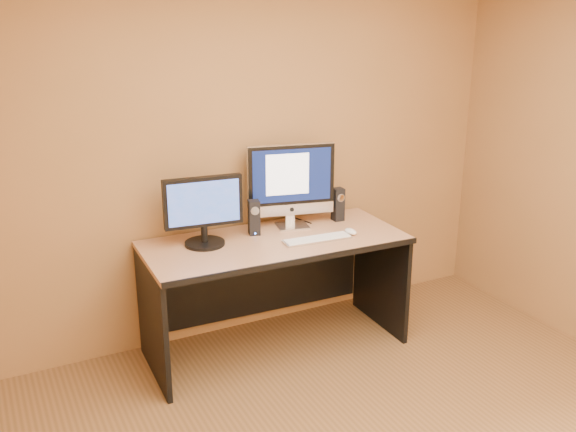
{
  "coord_description": "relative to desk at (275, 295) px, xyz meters",
  "views": [
    {
      "loc": [
        -1.71,
        -2.02,
        2.28
      ],
      "look_at": [
        0.07,
        1.48,
        0.99
      ],
      "focal_mm": 40.0,
      "sensor_mm": 36.0,
      "label": 1
    }
  ],
  "objects": [
    {
      "name": "imac",
      "position": [
        0.23,
        0.19,
        0.7
      ],
      "size": [
        0.65,
        0.35,
        0.6
      ],
      "primitive_type": null,
      "rotation": [
        0.0,
        0.0,
        -0.21
      ],
      "color": "silver",
      "rests_on": "desk"
    },
    {
      "name": "walls",
      "position": [
        -0.03,
        -1.58,
        0.9
      ],
      "size": [
        4.0,
        4.0,
        2.6
      ],
      "primitive_type": null,
      "color": "olive",
      "rests_on": "ground"
    },
    {
      "name": "speaker_right",
      "position": [
        0.59,
        0.17,
        0.52
      ],
      "size": [
        0.08,
        0.08,
        0.24
      ],
      "primitive_type": null,
      "rotation": [
        0.0,
        0.0,
        -0.05
      ],
      "color": "black",
      "rests_on": "desk"
    },
    {
      "name": "speaker_left",
      "position": [
        -0.08,
        0.16,
        0.52
      ],
      "size": [
        0.09,
        0.09,
        0.24
      ],
      "primitive_type": null,
      "rotation": [
        0.0,
        0.0,
        -0.24
      ],
      "color": "black",
      "rests_on": "desk"
    },
    {
      "name": "keyboard",
      "position": [
        0.25,
        -0.14,
        0.41
      ],
      "size": [
        0.47,
        0.16,
        0.02
      ],
      "primitive_type": "cube",
      "rotation": [
        0.0,
        0.0,
        -0.07
      ],
      "color": "silver",
      "rests_on": "desk"
    },
    {
      "name": "cable_a",
      "position": [
        0.34,
        0.29,
        0.41
      ],
      "size": [
        0.08,
        0.23,
        0.01
      ],
      "primitive_type": "cylinder",
      "rotation": [
        1.57,
        0.0,
        0.28
      ],
      "color": "black",
      "rests_on": "desk"
    },
    {
      "name": "cable_b",
      "position": [
        0.24,
        0.28,
        0.41
      ],
      "size": [
        0.11,
        0.17,
        0.01
      ],
      "primitive_type": "cylinder",
      "rotation": [
        1.57,
        0.0,
        -0.53
      ],
      "color": "black",
      "rests_on": "desk"
    },
    {
      "name": "mouse",
      "position": [
        0.51,
        -0.13,
        0.42
      ],
      "size": [
        0.06,
        0.11,
        0.04
      ],
      "primitive_type": "ellipsoid",
      "rotation": [
        0.0,
        0.0,
        0.01
      ],
      "color": "white",
      "rests_on": "desk"
    },
    {
      "name": "desk",
      "position": [
        0.0,
        0.0,
        0.0
      ],
      "size": [
        1.76,
        0.81,
        0.8
      ],
      "primitive_type": null,
      "rotation": [
        0.0,
        0.0,
        -0.03
      ],
      "color": "tan",
      "rests_on": "ground"
    },
    {
      "name": "second_monitor",
      "position": [
        -0.45,
        0.12,
        0.63
      ],
      "size": [
        0.54,
        0.31,
        0.46
      ],
      "primitive_type": null,
      "rotation": [
        0.0,
        0.0,
        -0.1
      ],
      "color": "black",
      "rests_on": "desk"
    }
  ]
}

